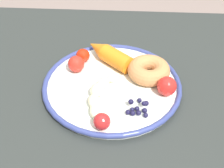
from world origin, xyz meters
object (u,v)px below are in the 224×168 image
(tomato_near, at_px, (167,86))
(donut, at_px, (149,70))
(plate, at_px, (112,85))
(carrot_orange, at_px, (109,54))
(tomato_extra, at_px, (83,55))
(tomato_mid, at_px, (76,64))
(dining_table, at_px, (104,118))
(tomato_far, at_px, (102,121))
(blueberry_pile, at_px, (138,108))
(banana, at_px, (100,92))

(tomato_near, bearing_deg, donut, 123.23)
(plate, height_order, tomato_near, tomato_near)
(carrot_orange, height_order, tomato_extra, carrot_orange)
(donut, distance_m, tomato_mid, 0.18)
(dining_table, bearing_deg, plate, 32.57)
(tomato_near, xyz_separation_m, tomato_far, (-0.14, -0.11, -0.00))
(donut, xyz_separation_m, blueberry_pile, (-0.03, -0.12, -0.01))
(dining_table, distance_m, tomato_far, 0.17)
(donut, bearing_deg, tomato_extra, 162.10)
(tomato_extra, bearing_deg, tomato_far, -73.20)
(banana, relative_size, tomato_extra, 4.44)
(plate, distance_m, tomato_far, 0.14)
(carrot_orange, height_order, donut, carrot_orange)
(tomato_far, bearing_deg, plate, 84.85)
(banana, bearing_deg, dining_table, 81.04)
(banana, distance_m, tomato_mid, 0.11)
(tomato_far, bearing_deg, dining_table, 93.64)
(tomato_extra, bearing_deg, carrot_orange, 2.71)
(tomato_extra, bearing_deg, banana, -66.94)
(tomato_near, height_order, tomato_mid, tomato_near)
(blueberry_pile, xyz_separation_m, tomato_far, (-0.07, -0.05, 0.01))
(donut, bearing_deg, plate, -159.00)
(tomato_near, bearing_deg, plate, 168.39)
(carrot_orange, bearing_deg, tomato_far, -89.61)
(carrot_orange, height_order, tomato_near, same)
(tomato_far, bearing_deg, tomato_near, 38.86)
(banana, xyz_separation_m, tomato_far, (0.01, -0.09, 0.00))
(dining_table, distance_m, tomato_near, 0.19)
(plate, xyz_separation_m, donut, (0.09, 0.03, 0.02))
(tomato_near, bearing_deg, banana, -173.73)
(tomato_near, bearing_deg, tomato_far, -141.14)
(plate, relative_size, tomato_mid, 7.96)
(tomato_mid, bearing_deg, dining_table, -39.83)
(tomato_near, relative_size, tomato_mid, 1.08)
(banana, distance_m, blueberry_pile, 0.09)
(donut, height_order, tomato_mid, tomato_mid)
(banana, bearing_deg, blueberry_pile, -26.20)
(banana, distance_m, tomato_near, 0.15)
(banana, height_order, tomato_near, tomato_near)
(banana, height_order, tomato_extra, tomato_extra)
(carrot_orange, bearing_deg, tomato_mid, -150.35)
(blueberry_pile, height_order, tomato_extra, tomato_extra)
(banana, xyz_separation_m, donut, (0.11, 0.07, 0.01))
(carrot_orange, bearing_deg, tomato_near, -39.78)
(carrot_orange, xyz_separation_m, tomato_extra, (-0.06, -0.00, -0.00))
(banana, height_order, tomato_mid, tomato_mid)
(banana, distance_m, donut, 0.13)
(tomato_near, distance_m, tomato_far, 0.17)
(plate, distance_m, tomato_extra, 0.12)
(dining_table, bearing_deg, tomato_extra, 120.84)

